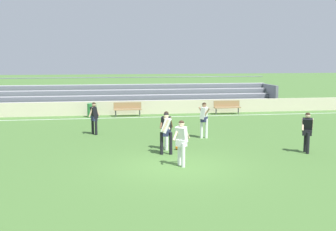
{
  "coord_description": "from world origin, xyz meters",
  "views": [
    {
      "loc": [
        -2.61,
        -14.47,
        3.86
      ],
      "look_at": [
        0.44,
        4.26,
        1.23
      ],
      "focal_mm": 45.52,
      "sensor_mm": 36.0,
      "label": 1
    }
  ],
  "objects_px": {
    "soccer_ball": "(178,147)",
    "player_white_wide_right": "(181,139)",
    "player_dark_overlapping": "(94,116)",
    "player_dark_trailing_run": "(166,127)",
    "bench_near_bin": "(227,106)",
    "player_white_deep_cover": "(166,130)",
    "trash_bin": "(92,110)",
    "player_dark_challenging": "(307,129)",
    "player_white_pressing_high": "(204,117)",
    "bench_far_left": "(128,108)",
    "bleacher_stand": "(126,97)"
  },
  "relations": [
    {
      "from": "soccer_ball",
      "to": "player_white_wide_right",
      "type": "bearing_deg",
      "value": -97.91
    },
    {
      "from": "player_dark_overlapping",
      "to": "player_dark_trailing_run",
      "type": "bearing_deg",
      "value": -52.96
    },
    {
      "from": "bench_near_bin",
      "to": "player_dark_trailing_run",
      "type": "distance_m",
      "value": 11.81
    },
    {
      "from": "player_white_deep_cover",
      "to": "player_white_wide_right",
      "type": "xyz_separation_m",
      "value": [
        0.25,
        -1.88,
        -0.03
      ]
    },
    {
      "from": "trash_bin",
      "to": "player_dark_challenging",
      "type": "xyz_separation_m",
      "value": [
        8.7,
        -11.76,
        0.54
      ]
    },
    {
      "from": "player_white_deep_cover",
      "to": "player_white_pressing_high",
      "type": "xyz_separation_m",
      "value": [
        2.31,
        3.09,
        0.02
      ]
    },
    {
      "from": "player_dark_trailing_run",
      "to": "soccer_ball",
      "type": "bearing_deg",
      "value": -16.77
    },
    {
      "from": "player_white_pressing_high",
      "to": "player_dark_challenging",
      "type": "xyz_separation_m",
      "value": [
        3.32,
        -3.72,
        -0.05
      ]
    },
    {
      "from": "player_white_deep_cover",
      "to": "player_dark_challenging",
      "type": "distance_m",
      "value": 5.67
    },
    {
      "from": "bench_far_left",
      "to": "player_white_deep_cover",
      "type": "relative_size",
      "value": 1.07
    },
    {
      "from": "trash_bin",
      "to": "player_dark_challenging",
      "type": "distance_m",
      "value": 14.64
    },
    {
      "from": "player_dark_trailing_run",
      "to": "player_dark_overlapping",
      "type": "xyz_separation_m",
      "value": [
        -3.0,
        3.98,
        0.01
      ]
    },
    {
      "from": "bench_far_left",
      "to": "player_white_deep_cover",
      "type": "distance_m",
      "value": 11.24
    },
    {
      "from": "player_white_pressing_high",
      "to": "player_dark_challenging",
      "type": "relative_size",
      "value": 1.04
    },
    {
      "from": "bleacher_stand",
      "to": "player_dark_overlapping",
      "type": "distance_m",
      "value": 9.91
    },
    {
      "from": "player_white_deep_cover",
      "to": "bench_near_bin",
      "type": "bearing_deg",
      "value": 62.08
    },
    {
      "from": "trash_bin",
      "to": "soccer_ball",
      "type": "bearing_deg",
      "value": -70.44
    },
    {
      "from": "player_dark_trailing_run",
      "to": "bench_far_left",
      "type": "bearing_deg",
      "value": 95.13
    },
    {
      "from": "bleacher_stand",
      "to": "player_dark_trailing_run",
      "type": "bearing_deg",
      "value": -86.75
    },
    {
      "from": "bleacher_stand",
      "to": "player_dark_trailing_run",
      "type": "height_order",
      "value": "bleacher_stand"
    },
    {
      "from": "player_white_pressing_high",
      "to": "soccer_ball",
      "type": "height_order",
      "value": "player_white_pressing_high"
    },
    {
      "from": "bleacher_stand",
      "to": "bench_far_left",
      "type": "relative_size",
      "value": 12.24
    },
    {
      "from": "player_dark_challenging",
      "to": "player_white_wide_right",
      "type": "bearing_deg",
      "value": -166.98
    },
    {
      "from": "bench_far_left",
      "to": "player_white_deep_cover",
      "type": "xyz_separation_m",
      "value": [
        0.77,
        -11.2,
        0.46
      ]
    },
    {
      "from": "player_white_deep_cover",
      "to": "trash_bin",
      "type": "bearing_deg",
      "value": 105.39
    },
    {
      "from": "bench_near_bin",
      "to": "player_dark_overlapping",
      "type": "height_order",
      "value": "player_dark_overlapping"
    },
    {
      "from": "player_white_deep_cover",
      "to": "bench_far_left",
      "type": "bearing_deg",
      "value": 93.95
    },
    {
      "from": "player_dark_overlapping",
      "to": "bleacher_stand",
      "type": "bearing_deg",
      "value": 77.01
    },
    {
      "from": "player_white_pressing_high",
      "to": "player_dark_overlapping",
      "type": "xyz_separation_m",
      "value": [
        -5.16,
        1.81,
        -0.07
      ]
    },
    {
      "from": "trash_bin",
      "to": "player_white_wide_right",
      "type": "xyz_separation_m",
      "value": [
        3.31,
        -13.01,
        0.54
      ]
    },
    {
      "from": "player_white_wide_right",
      "to": "soccer_ball",
      "type": "distance_m",
      "value": 2.81
    },
    {
      "from": "bench_far_left",
      "to": "player_white_pressing_high",
      "type": "xyz_separation_m",
      "value": [
        3.08,
        -8.12,
        0.48
      ]
    },
    {
      "from": "player_dark_challenging",
      "to": "soccer_ball",
      "type": "xyz_separation_m",
      "value": [
        -5.02,
        1.41,
        -0.87
      ]
    },
    {
      "from": "player_white_deep_cover",
      "to": "player_white_pressing_high",
      "type": "bearing_deg",
      "value": 53.18
    },
    {
      "from": "player_white_deep_cover",
      "to": "soccer_ball",
      "type": "distance_m",
      "value": 1.33
    },
    {
      "from": "bleacher_stand",
      "to": "bench_near_bin",
      "type": "xyz_separation_m",
      "value": [
        6.56,
        -3.34,
        -0.42
      ]
    },
    {
      "from": "player_white_pressing_high",
      "to": "player_dark_challenging",
      "type": "bearing_deg",
      "value": -48.23
    },
    {
      "from": "trash_bin",
      "to": "player_dark_overlapping",
      "type": "height_order",
      "value": "player_dark_overlapping"
    },
    {
      "from": "player_dark_trailing_run",
      "to": "player_white_pressing_high",
      "type": "xyz_separation_m",
      "value": [
        2.16,
        2.17,
        0.07
      ]
    },
    {
      "from": "bench_near_bin",
      "to": "soccer_ball",
      "type": "bearing_deg",
      "value": -117.04
    },
    {
      "from": "bench_far_left",
      "to": "bench_near_bin",
      "type": "bearing_deg",
      "value": 0.0
    },
    {
      "from": "player_dark_trailing_run",
      "to": "player_white_wide_right",
      "type": "distance_m",
      "value": 2.79
    },
    {
      "from": "trash_bin",
      "to": "player_dark_overlapping",
      "type": "relative_size",
      "value": 0.54
    },
    {
      "from": "bench_near_bin",
      "to": "player_white_pressing_high",
      "type": "bearing_deg",
      "value": -114.07
    },
    {
      "from": "player_dark_challenging",
      "to": "player_white_deep_cover",
      "type": "bearing_deg",
      "value": 173.6
    },
    {
      "from": "player_white_wide_right",
      "to": "player_white_deep_cover",
      "type": "bearing_deg",
      "value": 97.47
    },
    {
      "from": "bench_near_bin",
      "to": "player_white_deep_cover",
      "type": "height_order",
      "value": "player_white_deep_cover"
    },
    {
      "from": "bleacher_stand",
      "to": "player_white_wide_right",
      "type": "relative_size",
      "value": 13.4
    },
    {
      "from": "player_dark_challenging",
      "to": "player_white_wide_right",
      "type": "distance_m",
      "value": 5.53
    },
    {
      "from": "bleacher_stand",
      "to": "soccer_ball",
      "type": "relative_size",
      "value": 100.11
    }
  ]
}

